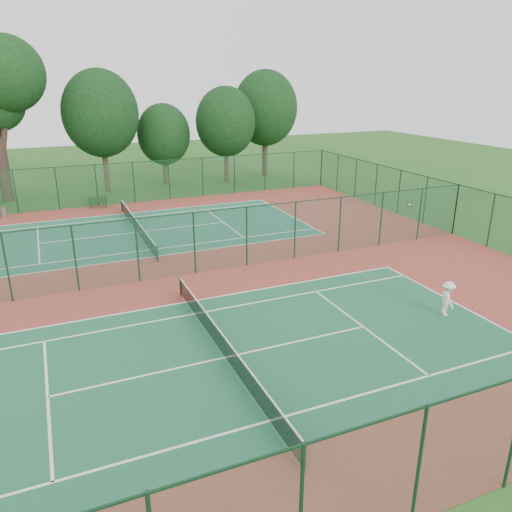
% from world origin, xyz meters
% --- Properties ---
extents(ground, '(120.00, 120.00, 0.00)m').
position_xyz_m(ground, '(0.00, 0.00, 0.00)').
color(ground, '#25591B').
rests_on(ground, ground).
extents(red_pad, '(40.00, 36.00, 0.01)m').
position_xyz_m(red_pad, '(0.00, 0.00, 0.01)').
color(red_pad, brown).
rests_on(red_pad, ground).
extents(court_near, '(23.77, 10.97, 0.01)m').
position_xyz_m(court_near, '(0.00, -9.00, 0.01)').
color(court_near, '#1D5E3D').
rests_on(court_near, red_pad).
extents(court_far, '(23.77, 10.97, 0.01)m').
position_xyz_m(court_far, '(0.00, 9.00, 0.01)').
color(court_far, '#206547').
rests_on(court_far, red_pad).
extents(fence_north, '(40.00, 0.09, 3.50)m').
position_xyz_m(fence_north, '(0.00, 18.00, 1.76)').
color(fence_north, '#1A4E29').
rests_on(fence_north, ground).
extents(fence_south, '(40.00, 0.09, 3.50)m').
position_xyz_m(fence_south, '(0.00, -18.00, 1.76)').
color(fence_south, '#194B2D').
rests_on(fence_south, ground).
extents(fence_east, '(0.09, 36.00, 3.50)m').
position_xyz_m(fence_east, '(20.00, 0.00, 1.76)').
color(fence_east, '#1A4E33').
rests_on(fence_east, ground).
extents(fence_divider, '(40.00, 0.09, 3.50)m').
position_xyz_m(fence_divider, '(0.00, 0.00, 1.76)').
color(fence_divider, '#184830').
rests_on(fence_divider, ground).
extents(tennis_net_near, '(0.10, 12.90, 0.97)m').
position_xyz_m(tennis_net_near, '(0.00, -9.00, 0.54)').
color(tennis_net_near, '#14381C').
rests_on(tennis_net_near, ground).
extents(tennis_net_far, '(0.10, 12.90, 0.97)m').
position_xyz_m(tennis_net_far, '(0.00, 9.00, 0.54)').
color(tennis_net_far, '#13351E').
rests_on(tennis_net_far, ground).
extents(player_near, '(0.94, 1.20, 1.63)m').
position_xyz_m(player_near, '(10.53, -9.51, 0.84)').
color(player_near, white).
rests_on(player_near, court_near).
extents(trash_bin, '(0.47, 0.47, 0.83)m').
position_xyz_m(trash_bin, '(-8.68, 17.14, 0.43)').
color(trash_bin, slate).
rests_on(trash_bin, red_pad).
extents(bench, '(1.59, 0.72, 0.95)m').
position_xyz_m(bench, '(-1.63, 17.20, 0.50)').
color(bench, '#13371C').
rests_on(bench, red_pad).
extents(stray_ball_a, '(0.08, 0.08, 0.08)m').
position_xyz_m(stray_ball_a, '(4.88, -0.71, 0.05)').
color(stray_ball_a, '#D5E835').
rests_on(stray_ball_a, red_pad).
extents(stray_ball_b, '(0.06, 0.06, 0.06)m').
position_xyz_m(stray_ball_b, '(8.61, -0.60, 0.04)').
color(stray_ball_b, yellow).
rests_on(stray_ball_b, red_pad).
extents(stray_ball_c, '(0.07, 0.07, 0.07)m').
position_xyz_m(stray_ball_c, '(-3.60, -0.48, 0.04)').
color(stray_ball_c, yellow).
rests_on(stray_ball_c, red_pad).
extents(evergreen_row, '(39.00, 5.00, 12.00)m').
position_xyz_m(evergreen_row, '(0.50, 24.25, 0.00)').
color(evergreen_row, black).
rests_on(evergreen_row, ground).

